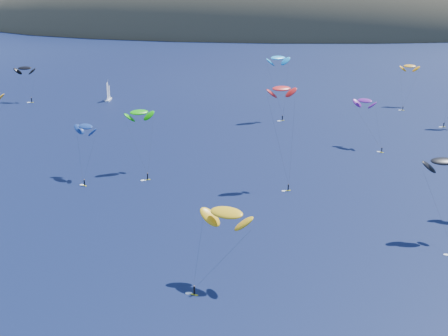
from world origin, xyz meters
name	(u,v)px	position (x,y,z in m)	size (l,w,h in m)	color
island	(297,36)	(39.40, 562.36, -10.74)	(730.00, 300.00, 210.00)	#3D3526
sailboat	(109,99)	(-56.52, 198.70, 0.85)	(7.43, 6.46, 9.37)	white
kitesurfer_2	(227,213)	(6.95, 40.06, 13.41)	(11.67, 11.62, 16.25)	gold
kitesurfer_3	(139,112)	(-22.92, 105.71, 16.73)	(9.28, 14.92, 19.11)	gold
kitesurfer_4	(278,58)	(17.12, 171.52, 23.35)	(10.47, 9.11, 26.06)	gold
kitesurfer_6	(365,101)	(45.41, 136.70, 14.69)	(9.92, 13.90, 16.92)	gold
kitesurfer_7	(444,161)	(52.15, 64.64, 16.72)	(8.81, 13.78, 19.15)	gold
kitesurfer_9	(282,89)	(17.46, 96.62, 25.93)	(8.70, 10.83, 28.21)	gold
kitesurfer_10	(85,127)	(-36.87, 98.95, 13.99)	(8.76, 14.23, 16.27)	gold
kitesurfer_11	(410,66)	(72.75, 200.78, 16.36)	(8.48, 14.20, 18.57)	gold
kitesurfer_12	(25,68)	(-92.10, 196.08, 14.29)	(9.29, 6.48, 16.87)	gold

